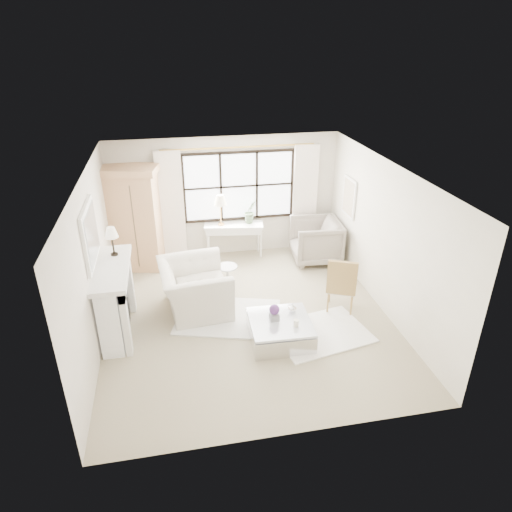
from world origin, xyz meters
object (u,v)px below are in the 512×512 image
(coffee_table, at_px, (280,331))
(armoire, at_px, (135,218))
(console_table, at_px, (234,240))
(club_armchair, at_px, (195,288))

(coffee_table, bearing_deg, armoire, 128.56)
(console_table, distance_m, club_armchair, 2.31)
(armoire, height_order, console_table, armoire)
(coffee_table, bearing_deg, console_table, 96.53)
(console_table, height_order, coffee_table, console_table)
(armoire, relative_size, club_armchair, 1.62)
(console_table, bearing_deg, club_armchair, -107.71)
(console_table, bearing_deg, coffee_table, -76.21)
(armoire, distance_m, coffee_table, 4.10)
(club_armchair, relative_size, coffee_table, 1.34)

